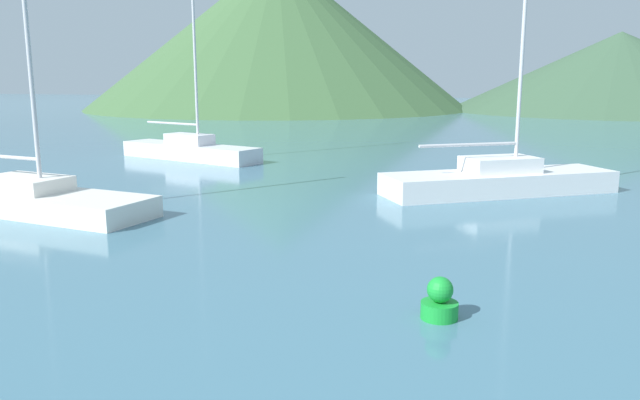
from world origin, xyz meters
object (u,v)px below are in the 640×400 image
object	(u,v)px
buoy_marker	(440,301)
sailboat_outer	(190,148)
sailboat_inner	(27,197)
sailboat_middle	(499,179)

from	to	relation	value
buoy_marker	sailboat_outer	bearing A→B (deg)	128.51
sailboat_outer	buoy_marker	size ratio (longest dim) A/B	15.83
sailboat_inner	buoy_marker	world-z (taller)	sailboat_inner
sailboat_inner	sailboat_outer	distance (m)	11.31
sailboat_inner	sailboat_middle	xyz separation A→B (m)	(12.42, 6.43, 0.07)
sailboat_outer	sailboat_middle	bearing A→B (deg)	-1.66
sailboat_middle	sailboat_outer	size ratio (longest dim) A/B	0.81
sailboat_outer	buoy_marker	bearing A→B (deg)	-33.37
sailboat_inner	sailboat_outer	size ratio (longest dim) A/B	0.81
sailboat_outer	sailboat_inner	bearing A→B (deg)	-66.73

